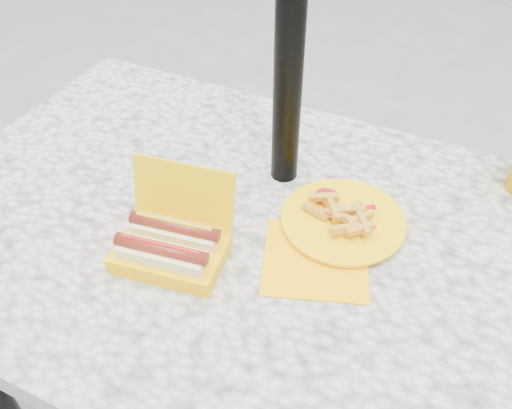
% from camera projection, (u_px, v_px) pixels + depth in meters
% --- Properties ---
extents(picnic_table, '(1.20, 0.80, 0.75)m').
position_uv_depth(picnic_table, '(248.00, 268.00, 1.01)').
color(picnic_table, beige).
rests_on(picnic_table, ground).
extents(hotdog_box, '(0.19, 0.16, 0.14)m').
position_uv_depth(hotdog_box, '(171.00, 245.00, 0.86)').
color(hotdog_box, '#F6BC00').
rests_on(hotdog_box, picnic_table).
extents(fries_plate, '(0.23, 0.31, 0.04)m').
position_uv_depth(fries_plate, '(340.00, 222.00, 0.93)').
color(fries_plate, '#FFAD00').
rests_on(fries_plate, picnic_table).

